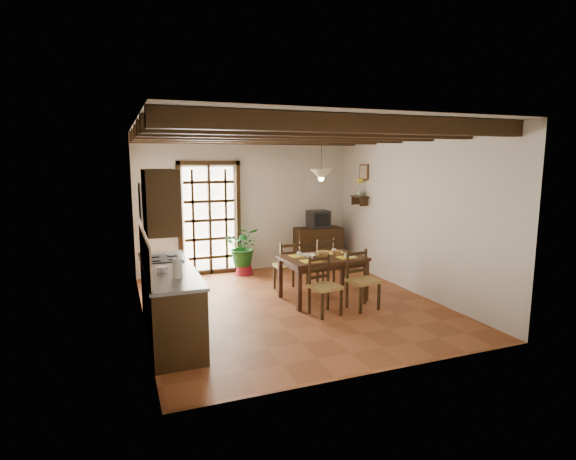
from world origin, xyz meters
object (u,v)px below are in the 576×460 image
kitchen_counter (169,301)px  chair_near_left (325,297)px  pendant_lamp (321,174)px  crt_tv (318,219)px  potted_plant (244,247)px  dining_table (323,262)px  sideboard (318,247)px  chair_near_right (362,291)px  chair_far_left (288,275)px  chair_far_right (321,271)px

kitchen_counter → chair_near_left: kitchen_counter is taller
pendant_lamp → crt_tv: bearing=65.9°
potted_plant → dining_table: bearing=-69.0°
chair_near_left → sideboard: bearing=56.1°
kitchen_counter → dining_table: kitchen_counter is taller
chair_near_right → kitchen_counter: bearing=172.1°
crt_tv → pendant_lamp: 2.45m
potted_plant → sideboard: bearing=3.2°
dining_table → potted_plant: potted_plant is taller
chair_far_left → sideboard: chair_far_left is taller
pendant_lamp → kitchen_counter: bearing=-162.7°
chair_near_right → sideboard: bearing=70.6°
dining_table → chair_near_right: chair_near_right is taller
chair_far_left → potted_plant: 1.47m
chair_near_right → potted_plant: 2.95m
chair_near_right → crt_tv: 2.94m
chair_near_left → potted_plant: 2.79m
kitchen_counter → potted_plant: potted_plant is taller
kitchen_counter → chair_far_left: (2.18, 1.35, -0.19)m
kitchen_counter → crt_tv: kitchen_counter is taller
dining_table → crt_tv: bearing=63.7°
dining_table → pendant_lamp: bearing=86.8°
crt_tv → pendant_lamp: pendant_lamp is taller
kitchen_counter → potted_plant: size_ratio=1.09×
dining_table → chair_near_right: bearing=-64.0°
chair_near_right → chair_far_right: size_ratio=1.00×
potted_plant → pendant_lamp: bearing=-68.0°
kitchen_counter → chair_near_right: 2.93m
kitchen_counter → chair_near_left: 2.27m
chair_near_left → pendant_lamp: (0.30, 0.80, 1.80)m
chair_far_right → chair_near_right: bearing=83.2°
chair_far_left → dining_table: bearing=118.8°
chair_far_left → sideboard: bearing=-131.4°
kitchen_counter → crt_tv: 4.50m
chair_near_left → crt_tv: bearing=56.0°
chair_near_right → chair_far_left: (-0.74, 1.32, -0.00)m
crt_tv → pendant_lamp: bearing=-114.8°
sideboard → crt_tv: crt_tv is taller
kitchen_counter → pendant_lamp: 3.12m
chair_near_right → dining_table: bearing=110.6°
kitchen_counter → chair_far_right: 3.17m
kitchen_counter → crt_tv: size_ratio=5.26×
dining_table → chair_far_left: (-0.37, 0.66, -0.35)m
kitchen_counter → chair_near_right: (2.92, 0.03, -0.19)m
kitchen_counter → pendant_lamp: pendant_lamp is taller
sideboard → pendant_lamp: (-0.90, -2.03, 1.65)m
dining_table → chair_far_right: 0.83m
chair_far_right → pendant_lamp: size_ratio=1.08×
chair_near_right → chair_far_left: bearing=110.7°
chair_far_left → chair_near_left: bearing=92.6°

